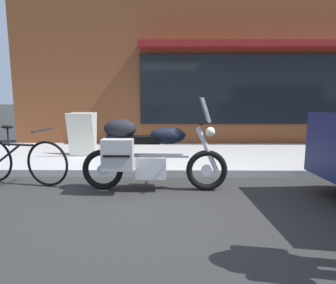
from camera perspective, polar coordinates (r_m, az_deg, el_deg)
ground_plane at (r=4.14m, az=-2.37°, el=-11.05°), size 80.00×80.00×0.00m
touring_motorcycle at (r=4.39m, az=-4.36°, el=-1.79°), size 2.17×0.65×1.38m
parked_bicycle at (r=5.31m, az=-26.54°, el=-3.13°), size 1.69×0.55×0.95m
sandwich_board_sign at (r=6.60m, az=-16.07°, el=1.41°), size 0.55×0.41×0.92m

